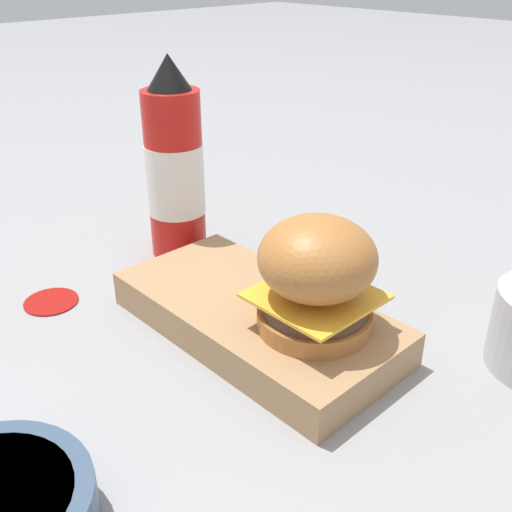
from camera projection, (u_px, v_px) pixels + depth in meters
ground_plane at (303, 353)px, 0.57m from camera, size 6.00×6.00×0.00m
serving_board at (256, 317)px, 0.60m from camera, size 0.29×0.14×0.04m
burger at (317, 274)px, 0.52m from camera, size 0.10×0.10×0.11m
ketchup_bottle at (175, 170)px, 0.72m from camera, size 0.07×0.07×0.24m
ketchup_puddle at (51, 301)px, 0.65m from camera, size 0.06×0.06×0.00m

